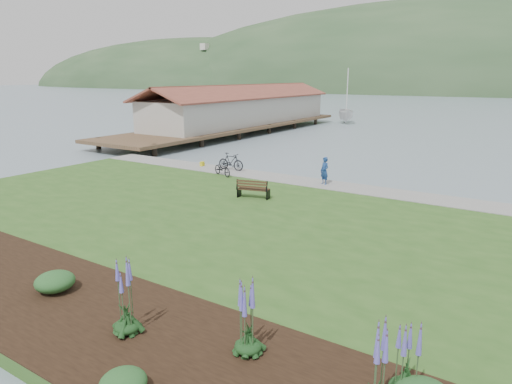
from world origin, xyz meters
TOP-DOWN VIEW (x-y plane):
  - ground at (0.00, 0.00)m, footprint 600.00×600.00m
  - lawn at (0.00, -2.00)m, footprint 34.00×20.00m
  - shoreline_path at (0.00, 6.90)m, footprint 34.00×2.20m
  - garden_bed at (3.00, -9.80)m, footprint 24.00×4.40m
  - pier_pavilion at (-20.00, 27.52)m, footprint 8.00×36.00m
  - park_bench at (-1.67, 2.17)m, footprint 1.72×1.05m
  - person at (0.09, 6.85)m, footprint 0.81×0.70m
  - bicycle_a at (-6.19, 5.59)m, footprint 1.21×1.84m
  - bicycle_b at (-6.72, 7.20)m, footprint 0.60×1.92m
  - sailboat at (-13.65, 43.65)m, footprint 11.83×11.91m
  - pannier at (-9.14, 7.20)m, footprint 0.22×0.32m
  - echium_0 at (2.69, -9.90)m, footprint 0.62×0.62m
  - echium_1 at (5.58, -9.00)m, footprint 0.62×0.62m
  - echium_2 at (8.62, -9.46)m, footprint 0.62×0.62m
  - echium_3 at (8.87, -8.49)m, footprint 0.62×0.62m
  - shrub_0 at (-0.74, -9.51)m, footprint 1.11×1.11m
  - shrub_1 at (4.31, -11.43)m, footprint 0.92×0.92m

SIDE VIEW (x-z plane):
  - ground at x=0.00m, z-range 0.00..0.00m
  - sailboat at x=-13.65m, z-range -11.75..11.75m
  - lawn at x=0.00m, z-range 0.00..0.40m
  - shoreline_path at x=0.00m, z-range 0.40..0.43m
  - garden_bed at x=3.00m, z-range 0.40..0.44m
  - pannier at x=-9.14m, z-range 0.40..0.73m
  - shrub_1 at x=4.31m, z-range 0.44..0.90m
  - shrub_0 at x=-0.74m, z-range 0.44..1.00m
  - bicycle_a at x=-6.19m, z-range 0.40..1.31m
  - park_bench at x=-1.67m, z-range 0.40..1.39m
  - bicycle_b at x=-6.72m, z-range 0.40..1.55m
  - echium_3 at x=8.87m, z-range 0.25..2.10m
  - echium_2 at x=8.62m, z-range 0.24..2.27m
  - echium_1 at x=5.58m, z-range 0.29..2.30m
  - echium_0 at x=2.69m, z-range 0.24..2.38m
  - person at x=0.09m, z-range 0.40..2.26m
  - pier_pavilion at x=-20.00m, z-range -0.06..5.34m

